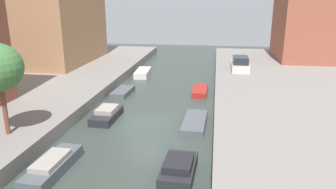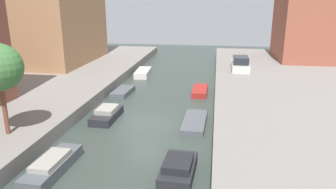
# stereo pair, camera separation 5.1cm
# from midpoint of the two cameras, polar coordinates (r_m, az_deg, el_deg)

# --- Properties ---
(ground_plane) EXTENTS (84.00, 84.00, 0.00)m
(ground_plane) POSITION_cam_midpoint_polar(r_m,az_deg,el_deg) (23.77, -4.01, -5.15)
(ground_plane) COLOR #333D38
(low_block_right) EXTENTS (10.00, 10.15, 8.15)m
(low_block_right) POSITION_cam_midpoint_polar(r_m,az_deg,el_deg) (47.37, 25.05, 10.60)
(low_block_right) COLOR brown
(low_block_right) RESTS_ON quay_right
(parked_car) EXTENTS (1.91, 4.66, 1.56)m
(parked_car) POSITION_cam_midpoint_polar(r_m,az_deg,el_deg) (37.69, 12.75, 5.28)
(parked_car) COLOR beige
(parked_car) RESTS_ON quay_right
(moored_boat_left_2) EXTENTS (1.51, 4.42, 0.90)m
(moored_boat_left_2) POSITION_cam_midpoint_polar(r_m,az_deg,el_deg) (18.29, -19.80, -11.82)
(moored_boat_left_2) COLOR #4C5156
(moored_boat_left_2) RESTS_ON ground_plane
(moored_boat_left_3) EXTENTS (1.65, 3.55, 0.92)m
(moored_boat_left_3) POSITION_cam_midpoint_polar(r_m,az_deg,el_deg) (24.82, -10.77, -3.48)
(moored_boat_left_3) COLOR #232328
(moored_boat_left_3) RESTS_ON ground_plane
(moored_boat_left_4) EXTENTS (1.62, 3.54, 0.49)m
(moored_boat_left_4) POSITION_cam_midpoint_polar(r_m,az_deg,el_deg) (31.04, -8.00, 0.47)
(moored_boat_left_4) COLOR #4C5156
(moored_boat_left_4) RESTS_ON ground_plane
(moored_boat_left_5) EXTENTS (1.74, 4.26, 0.69)m
(moored_boat_left_5) POSITION_cam_midpoint_polar(r_m,az_deg,el_deg) (38.47, -4.43, 3.89)
(moored_boat_left_5) COLOR beige
(moored_boat_left_5) RESTS_ON ground_plane
(moored_boat_right_2) EXTENTS (1.78, 3.39, 1.03)m
(moored_boat_right_2) POSITION_cam_midpoint_polar(r_m,az_deg,el_deg) (16.91, 1.93, -13.05)
(moored_boat_right_2) COLOR #232328
(moored_boat_right_2) RESTS_ON ground_plane
(moored_boat_right_3) EXTENTS (1.72, 4.49, 0.46)m
(moored_boat_right_3) POSITION_cam_midpoint_polar(r_m,az_deg,el_deg) (23.35, 4.81, -4.96)
(moored_boat_right_3) COLOR #4C5156
(moored_boat_right_3) RESTS_ON ground_plane
(moored_boat_right_4) EXTENTS (1.42, 3.69, 0.53)m
(moored_boat_right_4) POSITION_cam_midpoint_polar(r_m,az_deg,el_deg) (31.15, 5.75, 0.65)
(moored_boat_right_4) COLOR maroon
(moored_boat_right_4) RESTS_ON ground_plane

